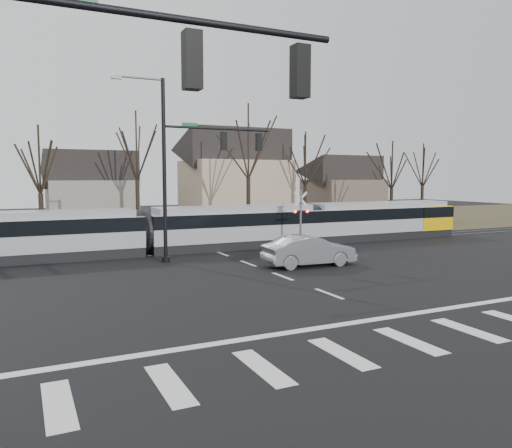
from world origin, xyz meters
name	(u,v)px	position (x,y,z in m)	size (l,w,h in m)	color
ground	(359,305)	(0.00, 0.00, 0.00)	(140.00, 140.00, 0.00)	black
grass_verge	(152,228)	(0.00, 32.00, 0.01)	(140.00, 28.00, 0.01)	#38331E
crosswalk	(440,335)	(0.00, -4.00, 0.01)	(27.00, 2.60, 0.01)	silver
stop_line	(391,317)	(0.00, -1.80, 0.01)	(28.00, 0.35, 0.01)	silver
lane_dashes	(211,250)	(0.00, 16.00, 0.01)	(0.18, 30.00, 0.01)	silver
rail_pair	(212,250)	(0.00, 15.80, 0.03)	(90.00, 1.52, 0.06)	#59595E
tram	(233,225)	(1.58, 16.00, 1.56)	(37.77, 2.80, 2.86)	gray
sedan	(309,251)	(2.67, 7.93, 0.83)	(5.13, 1.98, 1.67)	slate
signal_pole_near_left	(80,122)	(-10.41, -6.00, 5.70)	(9.28, 0.44, 10.20)	black
signal_pole_far	(192,161)	(-2.41, 12.50, 5.70)	(9.28, 0.44, 10.20)	black
rail_crossing_signal	(301,222)	(5.00, 12.79, 1.89)	(1.08, 0.36, 4.00)	#59595B
tree_row	(192,175)	(2.00, 26.00, 5.00)	(59.20, 7.20, 10.00)	black
house_b	(91,186)	(-5.00, 36.00, 3.97)	(8.64, 7.56, 7.65)	gray
house_c	(235,173)	(9.00, 33.00, 5.23)	(10.80, 8.64, 10.10)	tan
house_d	(343,184)	(24.00, 35.00, 3.97)	(8.64, 7.56, 7.65)	brown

